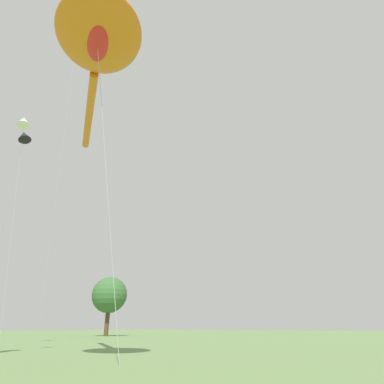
{
  "coord_description": "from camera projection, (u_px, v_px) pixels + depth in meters",
  "views": [
    {
      "loc": [
        -9.4,
        2.03,
        1.32
      ],
      "look_at": [
        -0.64,
        8.52,
        5.82
      ],
      "focal_mm": 30.66,
      "sensor_mm": 36.0,
      "label": 1
    }
  ],
  "objects": [
    {
      "name": "tree_pine_center",
      "position": [
        109.0,
        295.0,
        53.79
      ],
      "size": [
        5.69,
        5.69,
        9.07
      ],
      "color": "#513823",
      "rests_on": "ground"
    },
    {
      "name": "small_kite_tiny_distant",
      "position": [
        24.0,
        122.0,
        29.54
      ],
      "size": [
        1.84,
        2.21,
        19.12
      ],
      "rotation": [
        0.0,
        0.0,
        2.98
      ],
      "color": "white",
      "rests_on": "ground"
    },
    {
      "name": "small_kite_triangle_green",
      "position": [
        24.0,
        137.0,
        19.92
      ],
      "size": [
        1.99,
        4.22,
        12.53
      ],
      "rotation": [
        0.0,
        0.0,
        -2.88
      ],
      "color": "black",
      "rests_on": "ground"
    },
    {
      "name": "big_show_kite",
      "position": [
        98.0,
        42.0,
        16.22
      ],
      "size": [
        9.19,
        12.3,
        15.08
      ],
      "rotation": [
        0.0,
        0.0,
        -2.15
      ],
      "color": "orange",
      "rests_on": "ground"
    },
    {
      "name": "small_kite_diamond_red",
      "position": [
        74.0,
        54.0,
        29.96
      ],
      "size": [
        2.93,
        2.82,
        26.08
      ],
      "rotation": [
        0.0,
        0.0,
        -2.85
      ],
      "color": "green",
      "rests_on": "ground"
    }
  ]
}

